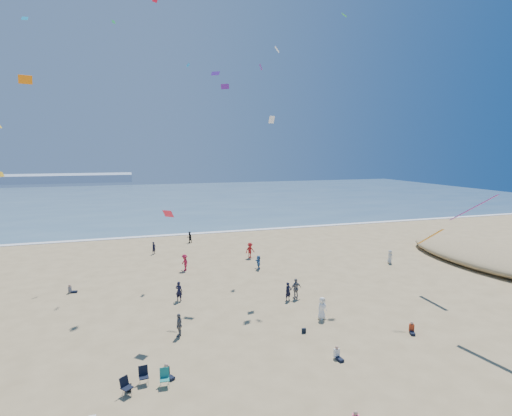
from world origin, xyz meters
name	(u,v)px	position (x,y,z in m)	size (l,w,h in m)	color
ground	(266,412)	(0.00, 0.00, 0.00)	(220.00, 220.00, 0.00)	tan
ocean	(153,199)	(0.00, 95.00, 0.03)	(220.00, 100.00, 0.06)	#476B84
surf_line	(172,235)	(0.00, 45.00, 0.04)	(220.00, 1.20, 0.08)	white
standing_flyers	(273,294)	(5.34, 13.54, 0.89)	(41.07, 48.69, 1.95)	black
seated_group	(252,342)	(1.28, 6.63, 0.42)	(25.73, 24.90, 0.84)	silver
chair_cluster	(145,380)	(-5.74, 3.93, 0.50)	(2.74, 1.54, 1.00)	black
black_backpack	(129,388)	(-6.62, 3.99, 0.19)	(0.30, 0.22, 0.38)	black
navy_bag	(304,331)	(5.51, 7.57, 0.17)	(0.28, 0.18, 0.34)	black
kites_aloft	(323,129)	(9.22, 12.58, 14.85)	(41.25, 39.98, 30.93)	orange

